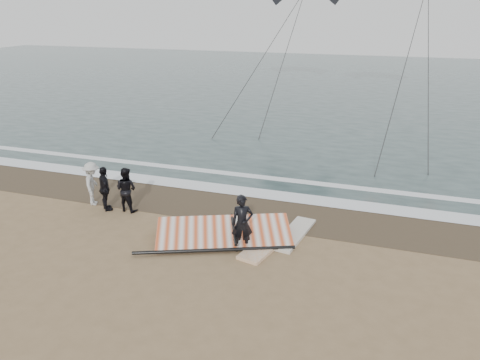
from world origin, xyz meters
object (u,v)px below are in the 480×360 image
object	(u,v)px
man_main	(242,223)
sail_rig	(224,233)
board_cream	(294,234)
board_white	(268,243)

from	to	relation	value
man_main	sail_rig	xyz separation A→B (m)	(-0.73, 0.46, -0.64)
man_main	board_cream	xyz separation A→B (m)	(1.21, 1.35, -0.78)
man_main	board_cream	bearing A→B (deg)	23.82
board_white	board_cream	bearing A→B (deg)	68.25
board_cream	sail_rig	bearing A→B (deg)	-147.29
board_white	sail_rig	bearing A→B (deg)	-164.22
board_white	sail_rig	world-z (taller)	sail_rig
man_main	sail_rig	distance (m)	1.08
board_cream	sail_rig	size ratio (longest dim) A/B	0.55
man_main	board_cream	distance (m)	1.97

